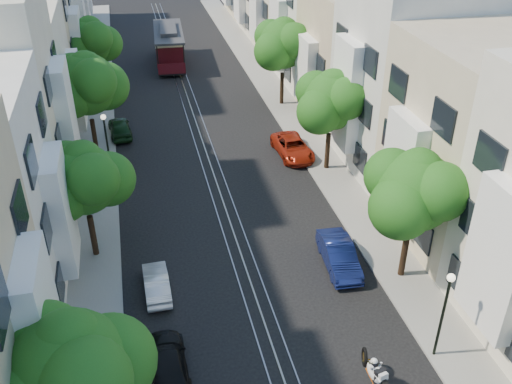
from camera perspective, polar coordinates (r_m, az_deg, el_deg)
ground at (r=42.58m, az=-5.81°, el=6.35°), size 200.00×200.00×0.00m
sidewalk_east at (r=43.91m, az=3.66°, el=7.34°), size 2.50×80.00×0.12m
sidewalk_west at (r=42.40m, az=-15.59°, el=5.29°), size 2.50×80.00×0.12m
rail_left at (r=42.52m, az=-6.55°, el=6.28°), size 0.06×80.00×0.02m
rail_slot at (r=42.57m, az=-5.81°, el=6.36°), size 0.06×80.00×0.02m
rail_right at (r=42.63m, az=-5.07°, el=6.44°), size 0.06×80.00×0.02m
lane_line at (r=42.57m, az=-5.81°, el=6.35°), size 0.08×80.00×0.01m
townhouses_east at (r=43.54m, az=9.95°, el=13.94°), size 7.75×72.00×12.00m
townhouses_west at (r=41.04m, az=-23.11°, el=10.69°), size 7.75×72.00×11.76m
tree_e_b at (r=26.18m, az=15.70°, el=-0.08°), size 4.93×4.08×6.68m
tree_e_c at (r=35.15m, az=7.61°, el=8.87°), size 4.84×3.99×6.52m
tree_e_d at (r=44.92m, az=2.79°, el=14.47°), size 5.01×4.16×6.85m
tree_w_a at (r=18.23m, az=-17.90°, el=-16.82°), size 4.93×4.08×6.68m
tree_w_b at (r=27.96m, az=-16.78°, el=1.07°), size 4.72×3.87×6.27m
tree_w_c at (r=37.69m, az=-16.53°, el=10.19°), size 5.13×4.28×7.09m
tree_w_d at (r=48.29m, az=-16.17°, el=14.19°), size 4.84×3.99×6.52m
lamp_east at (r=23.44m, az=18.40°, el=-10.53°), size 0.32×0.32×4.16m
lamp_west at (r=35.74m, az=-14.76°, el=5.39°), size 0.32×0.32×4.16m
sportbike_rider at (r=23.04m, az=11.89°, el=-17.36°), size 0.67×2.07×1.43m
cable_car at (r=55.94m, az=-8.68°, el=14.42°), size 3.12×8.55×3.23m
parked_car_e_mid at (r=28.46m, az=8.30°, el=-6.27°), size 1.66×4.07×1.31m
parked_car_e_far at (r=38.32m, az=3.69°, el=4.48°), size 2.26×4.47×1.21m
parked_car_w_near at (r=23.47m, az=-8.92°, el=-16.63°), size 1.75×4.08×1.17m
parked_car_w_mid at (r=27.13m, az=-9.92°, el=-8.97°), size 1.18×3.24×1.06m
parked_car_w_far at (r=42.16m, az=-13.46°, el=6.29°), size 1.78×3.76×1.24m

